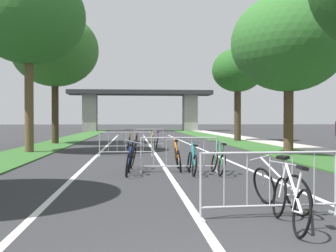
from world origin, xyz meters
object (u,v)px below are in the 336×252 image
bicycle_white_4 (290,201)px  bicycle_black_8 (131,158)px  tree_right_pine_far (238,71)px  bicycle_yellow_0 (153,140)px  bicycle_teal_9 (192,162)px  bicycle_yellow_10 (129,141)px  crowd_barrier_nearest (270,185)px  crowd_barrier_fourth (144,138)px  bicycle_red_6 (136,140)px  bicycle_orange_5 (178,158)px  tree_left_cypress_far (55,50)px  crowd_barrier_third (126,144)px  tree_right_oak_near (289,43)px  crowd_barrier_second (179,155)px  bicycle_purple_2 (157,141)px  tree_left_maple_mid (29,17)px  bicycle_green_3 (218,162)px  bicycle_silver_1 (280,188)px  bicycle_blue_7 (129,162)px

bicycle_white_4 → bicycle_black_8: bearing=115.0°
tree_right_pine_far → bicycle_white_4: (-5.39, -23.23, -4.81)m
bicycle_yellow_0 → bicycle_teal_9: bearing=-82.1°
bicycle_yellow_10 → crowd_barrier_nearest: bearing=-80.4°
crowd_barrier_fourth → bicycle_red_6: size_ratio=1.33×
bicycle_yellow_0 → bicycle_orange_5: size_ratio=1.03×
tree_left_cypress_far → crowd_barrier_third: (4.76, -9.16, -5.61)m
bicycle_orange_5 → bicycle_teal_9: 1.01m
bicycle_orange_5 → crowd_barrier_fourth: bearing=95.9°
tree_right_oak_near → bicycle_yellow_10: (-7.09, 5.34, -4.59)m
crowd_barrier_second → crowd_barrier_third: size_ratio=1.01×
tree_right_oak_near → bicycle_purple_2: (-5.51, 5.33, -4.58)m
bicycle_teal_9 → bicycle_yellow_10: (-1.93, 11.12, 0.01)m
crowd_barrier_second → bicycle_yellow_10: crowd_barrier_second is taller
tree_left_maple_mid → bicycle_red_6: bearing=38.6°
bicycle_red_6 → bicycle_yellow_10: (-0.43, -1.04, -0.01)m
tree_right_pine_far → bicycle_green_3: (-5.21, -17.52, -4.82)m
tree_right_pine_far → crowd_barrier_second: bearing=-110.3°
bicycle_orange_5 → tree_right_pine_far: bearing=70.9°
bicycle_yellow_0 → bicycle_silver_1: size_ratio=1.05×
crowd_barrier_second → crowd_barrier_fourth: (-0.77, 11.14, 0.00)m
bicycle_silver_1 → tree_right_oak_near: bearing=53.3°
bicycle_red_6 → tree_left_maple_mid: bearing=42.3°
tree_right_oak_near → tree_right_pine_far: bearing=86.0°
bicycle_silver_1 → bicycle_teal_9: bearing=85.9°
crowd_barrier_fourth → bicycle_teal_9: size_ratio=1.42×
crowd_barrier_second → bicycle_teal_9: (0.33, -0.45, -0.17)m
bicycle_green_3 → bicycle_teal_9: size_ratio=0.99×
bicycle_silver_1 → bicycle_green_3: bicycle_green_3 is taller
tree_right_oak_near → bicycle_purple_2: 8.93m
crowd_barrier_second → bicycle_silver_1: crowd_barrier_second is taller
bicycle_purple_2 → bicycle_black_8: size_ratio=1.01×
bicycle_yellow_0 → bicycle_blue_7: size_ratio=1.06×
crowd_barrier_third → crowd_barrier_fourth: same height
bicycle_orange_5 → crowd_barrier_second: bearing=-90.5°
bicycle_purple_2 → bicycle_orange_5: (0.04, -10.15, 0.00)m
bicycle_orange_5 → bicycle_yellow_10: size_ratio=1.00×
bicycle_red_6 → bicycle_black_8: size_ratio=1.01×
tree_right_pine_far → bicycle_red_6: 10.37m
bicycle_yellow_0 → tree_left_cypress_far: bearing=159.1°
bicycle_yellow_0 → bicycle_yellow_10: bearing=-140.6°
tree_right_pine_far → crowd_barrier_fourth: (-7.07, -5.91, -4.66)m
crowd_barrier_second → crowd_barrier_third: same height
tree_right_pine_far → bicycle_yellow_10: size_ratio=4.02×
bicycle_blue_7 → bicycle_purple_2: bearing=85.7°
crowd_barrier_fourth → bicycle_yellow_10: (-0.84, -0.47, -0.15)m
tree_right_oak_near → tree_right_pine_far: 11.75m
bicycle_blue_7 → bicycle_black_8: 0.88m
bicycle_yellow_0 → bicycle_white_4: bicycle_yellow_0 is taller
crowd_barrier_second → bicycle_white_4: (0.91, -6.18, -0.15)m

